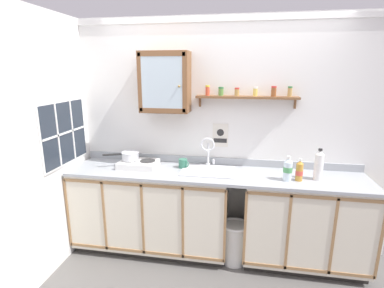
% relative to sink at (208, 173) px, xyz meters
% --- Properties ---
extents(floor, '(6.08, 6.08, 0.00)m').
position_rel_sink_xyz_m(floor, '(0.07, -0.41, -0.93)').
color(floor, '#565451').
rests_on(floor, ground).
extents(back_wall, '(3.68, 0.07, 2.52)m').
position_rel_sink_xyz_m(back_wall, '(0.07, 0.28, 0.34)').
color(back_wall, white).
rests_on(back_wall, ground).
extents(side_wall_left, '(0.05, 3.46, 2.52)m').
position_rel_sink_xyz_m(side_wall_left, '(-1.50, -0.68, 0.33)').
color(side_wall_left, white).
rests_on(side_wall_left, ground).
extents(lower_cabinet_run, '(1.69, 0.58, 0.92)m').
position_rel_sink_xyz_m(lower_cabinet_run, '(-0.62, -0.04, -0.46)').
color(lower_cabinet_run, black).
rests_on(lower_cabinet_run, ground).
extents(lower_cabinet_run_right, '(1.21, 0.58, 0.92)m').
position_rel_sink_xyz_m(lower_cabinet_run_right, '(1.00, -0.04, -0.46)').
color(lower_cabinet_run_right, black).
rests_on(lower_cabinet_run_right, ground).
extents(countertop, '(3.04, 0.61, 0.03)m').
position_rel_sink_xyz_m(countertop, '(0.07, -0.04, 0.01)').
color(countertop, '#9EA3A8').
rests_on(countertop, lower_cabinet_run).
extents(backsplash, '(3.04, 0.02, 0.08)m').
position_rel_sink_xyz_m(backsplash, '(0.07, 0.24, 0.06)').
color(backsplash, '#9EA3A8').
rests_on(backsplash, countertop).
extents(sink, '(0.55, 0.42, 0.45)m').
position_rel_sink_xyz_m(sink, '(0.00, 0.00, 0.00)').
color(sink, silver).
rests_on(sink, countertop).
extents(hot_plate_stove, '(0.41, 0.29, 0.08)m').
position_rel_sink_xyz_m(hot_plate_stove, '(-0.76, -0.01, 0.06)').
color(hot_plate_stove, silver).
rests_on(hot_plate_stove, countertop).
extents(saucepan, '(0.36, 0.21, 0.09)m').
position_rel_sink_xyz_m(saucepan, '(-0.86, 0.01, 0.14)').
color(saucepan, silver).
rests_on(saucepan, hot_plate_stove).
extents(bottle_opaque_white_0, '(0.08, 0.08, 0.31)m').
position_rel_sink_xyz_m(bottle_opaque_white_0, '(1.07, -0.06, 0.16)').
color(bottle_opaque_white_0, white).
rests_on(bottle_opaque_white_0, countertop).
extents(bottle_juice_amber_1, '(0.07, 0.07, 0.22)m').
position_rel_sink_xyz_m(bottle_juice_amber_1, '(0.89, -0.12, 0.12)').
color(bottle_juice_amber_1, gold).
rests_on(bottle_juice_amber_1, countertop).
extents(bottle_water_clear_2, '(0.08, 0.08, 0.24)m').
position_rel_sink_xyz_m(bottle_water_clear_2, '(0.78, -0.13, 0.13)').
color(bottle_water_clear_2, silver).
rests_on(bottle_water_clear_2, countertop).
extents(mug, '(0.12, 0.10, 0.10)m').
position_rel_sink_xyz_m(mug, '(-0.28, 0.06, 0.07)').
color(mug, '#337259').
rests_on(mug, countertop).
extents(wall_cabinet, '(0.51, 0.28, 0.62)m').
position_rel_sink_xyz_m(wall_cabinet, '(-0.48, 0.12, 0.92)').
color(wall_cabinet, brown).
extents(spice_shelf, '(1.04, 0.14, 0.23)m').
position_rel_sink_xyz_m(spice_shelf, '(0.37, 0.18, 0.79)').
color(spice_shelf, brown).
extents(warning_sign, '(0.17, 0.01, 0.26)m').
position_rel_sink_xyz_m(warning_sign, '(0.10, 0.25, 0.35)').
color(warning_sign, silver).
extents(window, '(0.03, 0.76, 0.67)m').
position_rel_sink_xyz_m(window, '(-1.47, -0.21, 0.42)').
color(window, '#262D38').
extents(trash_bin, '(0.28, 0.28, 0.44)m').
position_rel_sink_xyz_m(trash_bin, '(0.31, -0.14, -0.70)').
color(trash_bin, silver).
rests_on(trash_bin, ground).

